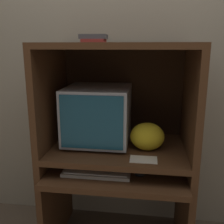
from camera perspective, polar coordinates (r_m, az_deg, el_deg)
The scene contains 10 objects.
wall_back at distance 2.03m, azimuth 2.71°, elevation 10.93°, with size 6.00×0.06×2.60m.
desk_base at distance 1.90m, azimuth 1.17°, elevation -18.19°, with size 0.95×0.68×0.64m.
desk_monitor_shelf at distance 1.79m, azimuth 1.42°, elevation -8.20°, with size 0.95×0.62×0.12m.
hutch_upper at distance 1.71m, azimuth 1.65°, elevation 6.95°, with size 0.95×0.62×0.67m.
crt_monitor at distance 1.79m, azimuth -3.06°, elevation -0.48°, with size 0.42×0.44×0.39m.
keyboard at distance 1.67m, azimuth -3.40°, elevation -12.96°, with size 0.42×0.15×0.03m.
mouse at distance 1.65m, azimuth 6.05°, elevation -13.31°, with size 0.06×0.04×0.03m.
snack_bag at distance 1.70m, azimuth 7.69°, elevation -5.31°, with size 0.22×0.16×0.18m.
book_stack at distance 1.60m, azimuth -4.03°, elevation 15.70°, with size 0.16×0.11×0.05m.
paper_card at distance 1.58m, azimuth 6.88°, elevation -10.23°, with size 0.16×0.10×0.00m.
Camera 1 is at (0.18, -1.34, 1.41)m, focal length 42.00 mm.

